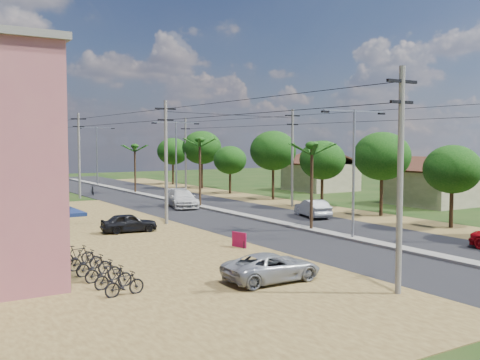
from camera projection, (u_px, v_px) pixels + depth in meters
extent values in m
plane|color=black|center=(353.00, 240.00, 34.46)|extent=(160.00, 160.00, 0.00)
cube|color=black|center=(228.00, 213.00, 47.15)|extent=(12.00, 110.00, 0.04)
cube|color=#605E56|center=(211.00, 209.00, 49.68)|extent=(1.00, 90.00, 0.18)
cube|color=#4F3A1B|center=(71.00, 243.00, 33.30)|extent=(18.00, 46.00, 0.04)
cube|color=#4F3A1B|center=(307.00, 207.00, 51.64)|extent=(5.00, 90.00, 0.03)
cube|color=#101E45|center=(60.00, 208.00, 24.95)|extent=(0.80, 5.40, 0.15)
cube|color=black|center=(53.00, 249.00, 24.89)|extent=(0.10, 3.00, 2.40)
cube|color=navy|center=(51.00, 132.00, 24.54)|extent=(0.12, 4.20, 1.20)
cube|color=#101E45|center=(28.00, 195.00, 30.87)|extent=(0.80, 5.40, 0.15)
cube|color=black|center=(22.00, 228.00, 30.81)|extent=(0.10, 3.00, 2.40)
cube|color=navy|center=(20.00, 145.00, 30.51)|extent=(0.12, 4.20, 1.20)
cube|color=#101E45|center=(5.00, 187.00, 36.79)|extent=(0.80, 5.40, 0.15)
cube|color=black|center=(0.00, 214.00, 36.73)|extent=(0.10, 3.00, 2.40)
cube|color=gray|center=(435.00, 188.00, 53.37)|extent=(7.00, 7.00, 3.30)
cube|color=gray|center=(320.00, 177.00, 69.13)|extent=(7.00, 7.00, 3.30)
cylinder|color=black|center=(452.00, 201.00, 39.23)|extent=(0.28, 0.28, 3.85)
ellipsoid|color=black|center=(452.00, 169.00, 39.08)|extent=(4.00, 4.00, 3.40)
cylinder|color=black|center=(381.00, 188.00, 45.34)|extent=(0.28, 0.28, 4.55)
ellipsoid|color=black|center=(382.00, 156.00, 45.16)|extent=(4.60, 4.60, 3.91)
cylinder|color=black|center=(322.00, 186.00, 51.13)|extent=(0.28, 0.28, 4.06)
ellipsoid|color=black|center=(322.00, 160.00, 50.96)|extent=(4.20, 4.20, 3.57)
cylinder|color=black|center=(273.00, 177.00, 57.98)|extent=(0.28, 0.28, 4.76)
ellipsoid|color=black|center=(273.00, 151.00, 57.79)|extent=(4.80, 4.80, 4.08)
cylinder|color=black|center=(230.00, 178.00, 64.58)|extent=(0.28, 0.28, 3.64)
ellipsoid|color=black|center=(230.00, 160.00, 64.43)|extent=(3.80, 3.80, 3.23)
cylinder|color=black|center=(202.00, 169.00, 71.62)|extent=(0.28, 0.28, 4.90)
ellipsoid|color=black|center=(202.00, 148.00, 71.43)|extent=(5.00, 5.00, 4.25)
cylinder|color=black|center=(173.00, 169.00, 78.25)|extent=(0.28, 0.28, 4.34)
ellipsoid|color=black|center=(173.00, 151.00, 78.08)|extent=(4.40, 4.40, 3.74)
cylinder|color=black|center=(312.00, 189.00, 37.64)|extent=(0.22, 0.22, 5.80)
cylinder|color=black|center=(200.00, 174.00, 51.17)|extent=(0.22, 0.22, 6.20)
cylinder|color=black|center=(135.00, 170.00, 64.73)|extent=(0.22, 0.22, 5.50)
cylinder|color=gray|center=(354.00, 175.00, 34.18)|extent=(0.16, 0.16, 8.00)
cube|color=gray|center=(369.00, 112.00, 34.54)|extent=(2.40, 0.08, 0.08)
cube|color=gray|center=(339.00, 110.00, 33.27)|extent=(2.40, 0.08, 0.08)
cube|color=black|center=(382.00, 114.00, 35.13)|extent=(0.50, 0.18, 0.12)
cube|color=black|center=(325.00, 112.00, 32.70)|extent=(0.50, 0.18, 0.12)
cylinder|color=gray|center=(176.00, 162.00, 55.33)|extent=(0.16, 0.16, 8.00)
cube|color=gray|center=(187.00, 123.00, 55.70)|extent=(2.40, 0.08, 0.08)
cube|color=gray|center=(165.00, 122.00, 54.43)|extent=(2.40, 0.08, 0.08)
cube|color=black|center=(197.00, 124.00, 56.28)|extent=(0.50, 0.18, 0.12)
cube|color=black|center=(154.00, 123.00, 53.86)|extent=(0.50, 0.18, 0.12)
cylinder|color=gray|center=(97.00, 156.00, 76.49)|extent=(0.16, 0.16, 8.00)
cube|color=gray|center=(105.00, 128.00, 76.85)|extent=(2.40, 0.08, 0.08)
cube|color=gray|center=(88.00, 127.00, 75.59)|extent=(2.40, 0.08, 0.08)
cube|color=black|center=(113.00, 129.00, 77.44)|extent=(0.50, 0.18, 0.12)
cube|color=black|center=(80.00, 128.00, 75.01)|extent=(0.50, 0.18, 0.12)
cylinder|color=#605E56|center=(400.00, 182.00, 21.98)|extent=(0.24, 0.24, 9.00)
cube|color=black|center=(402.00, 81.00, 21.71)|extent=(1.60, 0.12, 0.12)
cube|color=black|center=(402.00, 102.00, 21.77)|extent=(1.20, 0.12, 0.12)
cylinder|color=#605E56|center=(166.00, 163.00, 40.60)|extent=(0.24, 0.24, 9.00)
cube|color=black|center=(166.00, 109.00, 40.33)|extent=(1.60, 0.12, 0.12)
cube|color=black|center=(166.00, 120.00, 40.39)|extent=(1.20, 0.12, 0.12)
cylinder|color=#605E56|center=(79.00, 156.00, 59.22)|extent=(0.24, 0.24, 9.00)
cube|color=black|center=(78.00, 119.00, 58.95)|extent=(1.60, 0.12, 0.12)
cube|color=black|center=(79.00, 127.00, 59.00)|extent=(1.20, 0.12, 0.12)
cylinder|color=#605E56|center=(35.00, 152.00, 76.99)|extent=(0.24, 0.24, 9.00)
cube|color=black|center=(35.00, 124.00, 76.72)|extent=(1.60, 0.12, 0.12)
cube|color=black|center=(35.00, 130.00, 76.78)|extent=(1.20, 0.12, 0.12)
cylinder|color=#605E56|center=(292.00, 158.00, 51.64)|extent=(0.24, 0.24, 9.00)
cube|color=black|center=(293.00, 116.00, 51.37)|extent=(1.60, 0.12, 0.12)
cube|color=black|center=(292.00, 124.00, 51.43)|extent=(1.20, 0.12, 0.12)
cylinder|color=#605E56|center=(186.00, 154.00, 70.26)|extent=(0.24, 0.24, 9.00)
cube|color=black|center=(185.00, 122.00, 69.99)|extent=(1.60, 0.12, 0.12)
cube|color=black|center=(185.00, 129.00, 70.05)|extent=(1.20, 0.12, 0.12)
imported|color=#93979A|center=(313.00, 209.00, 44.58)|extent=(2.59, 4.52, 1.41)
imported|color=#B9B8B4|center=(182.00, 199.00, 51.13)|extent=(3.50, 5.90, 1.60)
imported|color=#93979A|center=(272.00, 268.00, 24.23)|extent=(4.43, 2.08, 1.23)
imported|color=black|center=(129.00, 223.00, 37.26)|extent=(3.82, 1.86, 1.26)
imported|color=black|center=(175.00, 201.00, 53.09)|extent=(0.77, 1.76, 0.90)
imported|color=black|center=(93.00, 191.00, 62.27)|extent=(0.90, 1.97, 1.14)
cube|color=maroon|center=(239.00, 240.00, 31.95)|extent=(0.33, 1.08, 0.91)
cylinder|color=black|center=(244.00, 245.00, 31.55)|extent=(0.04, 0.04, 0.45)
cylinder|color=black|center=(235.00, 243.00, 32.39)|extent=(0.04, 0.04, 0.45)
imported|color=black|center=(125.00, 284.00, 21.96)|extent=(1.70, 0.60, 1.00)
imported|color=black|center=(113.00, 277.00, 23.06)|extent=(1.70, 0.60, 1.00)
imported|color=black|center=(103.00, 271.00, 24.16)|extent=(1.70, 0.60, 1.00)
imported|color=black|center=(94.00, 265.00, 25.26)|extent=(1.70, 0.60, 1.00)
imported|color=black|center=(85.00, 260.00, 26.36)|extent=(1.70, 0.60, 1.00)
imported|color=black|center=(77.00, 255.00, 27.46)|extent=(1.70, 0.60, 1.00)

